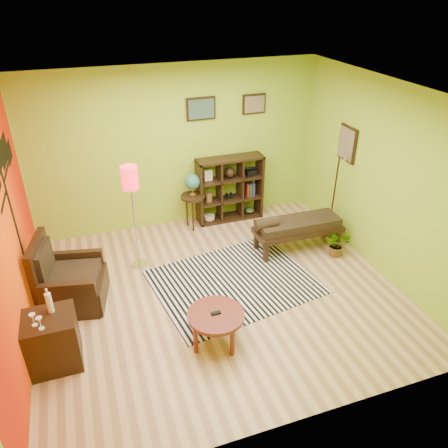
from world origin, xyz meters
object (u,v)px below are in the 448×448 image
object	(u,v)px
globe_table	(192,188)
floor_lamp	(131,187)
coffee_table	(216,317)
armchair	(68,284)
potted_plant	(337,246)
bench	(296,226)
cube_shelf	(231,189)
side_cabinet	(53,340)

from	to	relation	value
globe_table	floor_lamp	bearing A→B (deg)	-142.12
coffee_table	armchair	world-z (taller)	armchair
floor_lamp	potted_plant	bearing A→B (deg)	-13.78
armchair	potted_plant	world-z (taller)	armchair
potted_plant	bench	bearing A→B (deg)	144.92
armchair	cube_shelf	world-z (taller)	cube_shelf
armchair	side_cabinet	size ratio (longest dim) A/B	1.02
cube_shelf	floor_lamp	bearing A→B (deg)	-152.09
side_cabinet	potted_plant	xyz separation A→B (m)	(4.31, 0.91, -0.18)
side_cabinet	potted_plant	world-z (taller)	side_cabinet
floor_lamp	potted_plant	size ratio (longest dim) A/B	3.92
coffee_table	potted_plant	xyz separation A→B (m)	(2.44, 1.18, -0.20)
coffee_table	potted_plant	size ratio (longest dim) A/B	1.64
globe_table	bench	bearing A→B (deg)	-41.97
side_cabinet	cube_shelf	world-z (taller)	cube_shelf
bench	potted_plant	bearing A→B (deg)	-35.08
armchair	potted_plant	bearing A→B (deg)	-2.53
armchair	cube_shelf	xyz separation A→B (m)	(2.91, 1.56, 0.30)
armchair	potted_plant	size ratio (longest dim) A/B	2.37
coffee_table	floor_lamp	bearing A→B (deg)	108.05
armchair	side_cabinet	bearing A→B (deg)	-100.34
floor_lamp	bench	world-z (taller)	floor_lamp
globe_table	bench	size ratio (longest dim) A/B	0.70
side_cabinet	bench	world-z (taller)	side_cabinet
side_cabinet	bench	bearing A→B (deg)	19.13
coffee_table	armchair	distance (m)	2.16
side_cabinet	floor_lamp	xyz separation A→B (m)	(1.24, 1.67, 1.01)
cube_shelf	side_cabinet	bearing A→B (deg)	-139.52
bench	armchair	bearing A→B (deg)	-176.66
globe_table	coffee_table	bearing A→B (deg)	-100.09
side_cabinet	globe_table	world-z (taller)	globe_table
coffee_table	side_cabinet	world-z (taller)	side_cabinet
armchair	globe_table	distance (m)	2.66
coffee_table	potted_plant	bearing A→B (deg)	25.87
armchair	cube_shelf	size ratio (longest dim) A/B	0.84
armchair	globe_table	world-z (taller)	globe_table
globe_table	bench	world-z (taller)	globe_table
floor_lamp	bench	bearing A→B (deg)	-8.22
floor_lamp	side_cabinet	bearing A→B (deg)	-126.71
cube_shelf	bench	size ratio (longest dim) A/B	0.81
globe_table	potted_plant	xyz separation A→B (m)	(1.94, -1.63, -0.62)
globe_table	cube_shelf	bearing A→B (deg)	8.56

